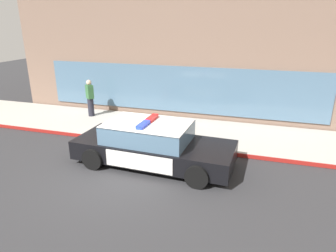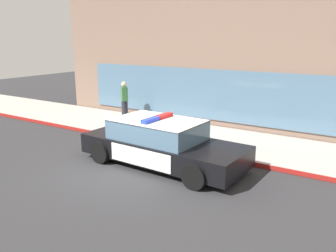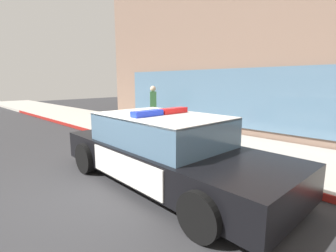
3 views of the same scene
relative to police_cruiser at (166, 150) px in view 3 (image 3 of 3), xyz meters
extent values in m
plane|color=#303033|center=(-0.76, -0.77, -0.68)|extent=(48.00, 48.00, 0.00)
cube|color=#B2ADA3|center=(-0.76, 3.00, -0.61)|extent=(48.00, 3.34, 0.15)
cube|color=maroon|center=(-0.76, 1.31, -0.61)|extent=(28.80, 0.04, 0.14)
cube|color=slate|center=(-0.49, 4.69, 0.77)|extent=(12.97, 0.08, 2.10)
cube|color=black|center=(0.06, 0.00, -0.18)|extent=(5.13, 2.15, 0.60)
cube|color=silver|center=(1.68, -0.07, -0.02)|extent=(1.80, 1.97, 0.05)
cube|color=silver|center=(-1.71, 0.07, -0.02)|extent=(1.49, 1.96, 0.05)
cube|color=silver|center=(0.00, 0.98, -0.18)|extent=(2.12, 0.12, 0.51)
cube|color=silver|center=(-0.08, -0.98, -0.18)|extent=(2.12, 0.12, 0.51)
cube|color=yellow|center=(0.00, 1.00, -0.18)|extent=(0.22, 0.02, 0.26)
cube|color=slate|center=(-0.14, 0.01, 0.39)|extent=(2.70, 1.86, 0.60)
cube|color=silver|center=(-0.14, 0.01, 0.68)|extent=(2.70, 1.86, 0.04)
cube|color=red|center=(-0.13, 0.36, 0.76)|extent=(0.23, 0.67, 0.11)
cube|color=blue|center=(-0.16, -0.34, 0.76)|extent=(0.23, 0.67, 0.11)
cylinder|color=black|center=(1.77, 0.90, -0.34)|extent=(0.69, 0.25, 0.68)
cylinder|color=black|center=(1.69, -1.04, -0.34)|extent=(0.69, 0.25, 0.68)
cylinder|color=black|center=(-1.57, 1.04, -0.34)|extent=(0.69, 0.25, 0.68)
cylinder|color=black|center=(-1.65, -0.90, -0.34)|extent=(0.69, 0.25, 0.68)
cylinder|color=red|center=(-2.00, 1.73, -0.48)|extent=(0.28, 0.28, 0.10)
cylinder|color=red|center=(-2.00, 1.73, -0.21)|extent=(0.19, 0.19, 0.45)
sphere|color=red|center=(-2.00, 1.73, 0.09)|extent=(0.22, 0.22, 0.22)
cylinder|color=#B21E19|center=(-2.00, 1.73, 0.16)|extent=(0.06, 0.06, 0.05)
cylinder|color=#B21E19|center=(-2.00, 1.59, -0.18)|extent=(0.09, 0.10, 0.09)
cylinder|color=#B21E19|center=(-2.00, 1.88, -0.18)|extent=(0.09, 0.10, 0.09)
cylinder|color=#B21E19|center=(-1.85, 1.73, -0.22)|extent=(0.10, 0.12, 0.12)
cylinder|color=#23232D|center=(-4.38, 3.59, -0.11)|extent=(0.28, 0.28, 0.85)
cube|color=#336638|center=(-4.38, 3.59, 0.63)|extent=(0.47, 0.46, 0.62)
sphere|color=beige|center=(-4.38, 3.59, 1.06)|extent=(0.24, 0.24, 0.24)
camera|label=1|loc=(3.10, -8.29, 3.74)|focal=32.05mm
camera|label=2|loc=(5.50, -8.26, 3.09)|focal=36.89mm
camera|label=3|loc=(3.48, -3.44, 1.36)|focal=26.69mm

